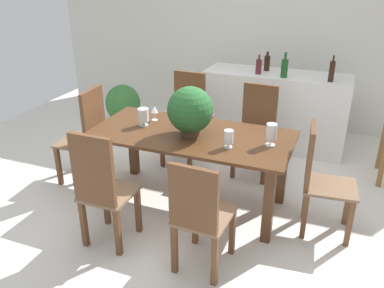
# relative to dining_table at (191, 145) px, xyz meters

# --- Properties ---
(ground_plane) EXTENTS (7.04, 7.04, 0.00)m
(ground_plane) POSITION_rel_dining_table_xyz_m (0.00, -0.03, -0.64)
(ground_plane) COLOR silver
(back_wall) EXTENTS (6.40, 0.10, 2.60)m
(back_wall) POSITION_rel_dining_table_xyz_m (0.00, 2.57, 0.66)
(back_wall) COLOR silver
(back_wall) RESTS_ON ground
(dining_table) EXTENTS (1.91, 0.91, 0.76)m
(dining_table) POSITION_rel_dining_table_xyz_m (0.00, 0.00, 0.00)
(dining_table) COLOR #4C2D19
(dining_table) RESTS_ON ground
(chair_near_left) EXTENTS (0.41, 0.42, 1.07)m
(chair_near_left) POSITION_rel_dining_table_xyz_m (-0.43, -0.90, -0.06)
(chair_near_left) COLOR brown
(chair_near_left) RESTS_ON ground
(chair_near_right) EXTENTS (0.43, 0.49, 0.98)m
(chair_near_right) POSITION_rel_dining_table_xyz_m (0.42, -0.90, -0.10)
(chair_near_right) COLOR brown
(chair_near_right) RESTS_ON ground
(chair_far_right) EXTENTS (0.44, 0.42, 1.03)m
(chair_far_right) POSITION_rel_dining_table_xyz_m (0.43, 0.90, -0.07)
(chair_far_right) COLOR brown
(chair_far_right) RESTS_ON ground
(chair_far_left) EXTENTS (0.43, 0.48, 1.08)m
(chair_far_left) POSITION_rel_dining_table_xyz_m (-0.43, 0.92, -0.06)
(chair_far_left) COLOR brown
(chair_far_left) RESTS_ON ground
(chair_foot_end) EXTENTS (0.48, 0.44, 1.01)m
(chair_foot_end) POSITION_rel_dining_table_xyz_m (1.20, -0.01, -0.09)
(chair_foot_end) COLOR brown
(chair_foot_end) RESTS_ON ground
(chair_head_end) EXTENTS (0.47, 0.47, 1.07)m
(chair_head_end) POSITION_rel_dining_table_xyz_m (-1.20, 0.01, -0.05)
(chair_head_end) COLOR brown
(chair_head_end) RESTS_ON ground
(flower_centerpiece) EXTENTS (0.43, 0.43, 0.47)m
(flower_centerpiece) POSITION_rel_dining_table_xyz_m (0.01, -0.04, 0.37)
(flower_centerpiece) COLOR #4C3828
(flower_centerpiece) RESTS_ON dining_table
(crystal_vase_left) EXTENTS (0.08, 0.08, 0.16)m
(crystal_vase_left) POSITION_rel_dining_table_xyz_m (0.42, -0.18, 0.22)
(crystal_vase_left) COLOR silver
(crystal_vase_left) RESTS_ON dining_table
(crystal_vase_center_near) EXTENTS (0.09, 0.09, 0.21)m
(crystal_vase_center_near) POSITION_rel_dining_table_xyz_m (0.75, 0.00, 0.25)
(crystal_vase_center_near) COLOR silver
(crystal_vase_center_near) RESTS_ON dining_table
(crystal_vase_right) EXTENTS (0.11, 0.11, 0.18)m
(crystal_vase_right) POSITION_rel_dining_table_xyz_m (-0.51, 0.01, 0.23)
(crystal_vase_right) COLOR silver
(crystal_vase_right) RESTS_ON dining_table
(wine_glass) EXTENTS (0.08, 0.08, 0.15)m
(wine_glass) POSITION_rel_dining_table_xyz_m (-0.48, 0.19, 0.24)
(wine_glass) COLOR silver
(wine_glass) RESTS_ON dining_table
(kitchen_counter) EXTENTS (1.81, 0.59, 0.97)m
(kitchen_counter) POSITION_rel_dining_table_xyz_m (0.48, 1.73, -0.15)
(kitchen_counter) COLOR silver
(kitchen_counter) RESTS_ON ground
(wine_bottle_clear) EXTENTS (0.07, 0.07, 0.24)m
(wine_bottle_clear) POSITION_rel_dining_table_xyz_m (0.26, 1.61, 0.43)
(wine_bottle_clear) COLOR #511E28
(wine_bottle_clear) RESTS_ON kitchen_counter
(wine_bottle_tall) EXTENTS (0.08, 0.08, 0.30)m
(wine_bottle_tall) POSITION_rel_dining_table_xyz_m (0.58, 1.56, 0.45)
(wine_bottle_tall) COLOR #194C1E
(wine_bottle_tall) RESTS_ON kitchen_counter
(wine_bottle_green) EXTENTS (0.06, 0.06, 0.30)m
(wine_bottle_green) POSITION_rel_dining_table_xyz_m (1.12, 1.58, 0.46)
(wine_bottle_green) COLOR black
(wine_bottle_green) RESTS_ON kitchen_counter
(wine_bottle_dark) EXTENTS (0.07, 0.07, 0.24)m
(wine_bottle_dark) POSITION_rel_dining_table_xyz_m (0.32, 1.82, 0.43)
(wine_bottle_dark) COLOR black
(wine_bottle_dark) RESTS_ON kitchen_counter
(potted_plant_floor) EXTENTS (0.50, 0.50, 0.64)m
(potted_plant_floor) POSITION_rel_dining_table_xyz_m (-1.68, 1.55, -0.30)
(potted_plant_floor) COLOR brown
(potted_plant_floor) RESTS_ON ground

